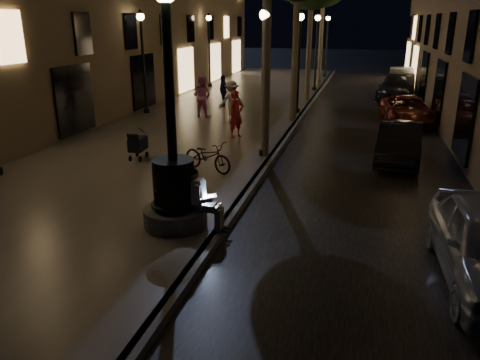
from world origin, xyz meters
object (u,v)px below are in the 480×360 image
(seated_man_laptop, at_px, (201,197))
(lamp_left_c, at_px, (209,40))
(car_second, at_px, (399,143))
(pedestrian_blue, at_px, (223,91))
(pedestrian_pink, at_px, (202,96))
(lamp_left_b, at_px, (142,49))
(car_fifth, at_px, (401,79))
(lamp_curb_c, at_px, (317,42))
(stroller, at_px, (138,144))
(car_third, at_px, (407,110))
(car_rear, at_px, (394,89))
(lamp_curb_d, at_px, (327,37))
(pedestrian_red, at_px, (236,114))
(lamp_curb_b, at_px, (299,48))
(bicycle, at_px, (208,156))
(fountain_lamppost, at_px, (174,181))
(pedestrian_white, at_px, (232,101))
(lamp_curb_a, at_px, (265,62))

(seated_man_laptop, xyz_separation_m, lamp_left_c, (-7.01, 22.00, 2.32))
(car_second, bearing_deg, pedestrian_blue, 142.49)
(lamp_left_c, xyz_separation_m, pedestrian_pink, (2.94, -10.16, -2.09))
(lamp_left_b, relative_size, car_fifth, 1.04)
(lamp_curb_c, distance_m, pedestrian_pink, 11.18)
(stroller, height_order, car_third, car_third)
(car_rear, height_order, pedestrian_pink, pedestrian_pink)
(lamp_curb_c, bearing_deg, pedestrian_pink, -112.24)
(car_second, distance_m, car_fifth, 17.49)
(stroller, relative_size, pedestrian_pink, 0.53)
(lamp_curb_d, xyz_separation_m, car_rear, (4.85, -9.65, -2.57))
(lamp_curb_d, xyz_separation_m, lamp_left_c, (-7.10, -8.00, 0.00))
(pedestrian_red, bearing_deg, car_second, -68.61)
(lamp_left_b, xyz_separation_m, car_third, (12.19, 1.70, -2.63))
(seated_man_laptop, distance_m, pedestrian_blue, 15.38)
(lamp_curb_b, xyz_separation_m, lamp_curb_d, (0.00, 16.00, 0.00))
(lamp_curb_d, height_order, lamp_left_c, same)
(pedestrian_blue, bearing_deg, car_second, 11.98)
(lamp_left_b, xyz_separation_m, pedestrian_blue, (3.06, 2.86, -2.24))
(lamp_curb_b, relative_size, pedestrian_blue, 3.01)
(seated_man_laptop, xyz_separation_m, lamp_left_b, (-7.01, 12.00, 2.32))
(lamp_curb_b, distance_m, car_fifth, 12.18)
(pedestrian_red, distance_m, pedestrian_pink, 4.41)
(car_rear, bearing_deg, bicycle, -104.87)
(fountain_lamppost, xyz_separation_m, pedestrian_white, (-1.80, 11.05, -0.11))
(pedestrian_pink, bearing_deg, lamp_curb_c, -102.59)
(fountain_lamppost, bearing_deg, car_third, 67.09)
(lamp_curb_b, bearing_deg, pedestrian_pink, -152.49)
(pedestrian_pink, height_order, bicycle, pedestrian_pink)
(pedestrian_pink, bearing_deg, stroller, 102.25)
(seated_man_laptop, bearing_deg, car_third, 69.30)
(seated_man_laptop, distance_m, lamp_left_c, 23.21)
(lamp_curb_d, distance_m, stroller, 25.91)
(car_second, relative_size, pedestrian_white, 2.15)
(fountain_lamppost, distance_m, lamp_left_b, 13.75)
(pedestrian_pink, distance_m, pedestrian_white, 1.84)
(lamp_left_c, distance_m, car_second, 18.97)
(car_third, relative_size, pedestrian_blue, 2.75)
(lamp_left_c, relative_size, pedestrian_red, 2.67)
(seated_man_laptop, bearing_deg, lamp_left_c, 107.68)
(lamp_curb_b, xyz_separation_m, stroller, (-3.82, -9.50, -2.53))
(lamp_curb_c, relative_size, stroller, 4.74)
(stroller, bearing_deg, fountain_lamppost, -58.81)
(fountain_lamppost, distance_m, pedestrian_white, 11.19)
(lamp_curb_c, xyz_separation_m, pedestrian_blue, (-4.04, -7.14, -2.24))
(lamp_left_c, distance_m, bicycle, 19.19)
(seated_man_laptop, distance_m, bicycle, 4.08)
(stroller, bearing_deg, car_fifth, 61.53)
(seated_man_laptop, relative_size, car_fifth, 0.29)
(lamp_curb_a, height_order, car_second, lamp_curb_a)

